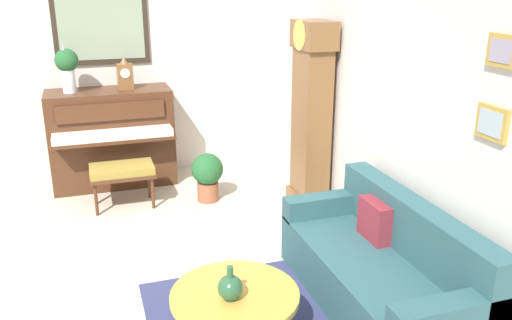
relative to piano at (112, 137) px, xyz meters
The scene contains 12 objects.
ground_plane 2.33m from the piano, ahead, with size 6.40×6.00×0.10m, color beige.
wall_left 0.91m from the piano, 155.67° to the right, with size 0.13×4.90×2.80m.
wall_back 3.26m from the piano, 44.94° to the left, with size 5.30×0.13×2.80m.
piano is the anchor object (origin of this frame).
piano_bench 0.77m from the piano, ahead, with size 0.42×0.70×0.48m.
grandfather_clock 2.46m from the piano, 54.46° to the left, with size 0.52×0.34×2.03m.
couch 3.77m from the piano, 27.87° to the left, with size 1.90×0.80×0.84m.
coffee_table 3.46m from the piano, ahead, with size 0.88×0.88×0.40m.
mantel_clock 0.78m from the piano, 89.55° to the left, with size 0.13×0.18×0.38m.
flower_vase 0.99m from the piano, 89.85° to the right, with size 0.26×0.26×0.58m.
green_jug 3.51m from the piano, ahead, with size 0.17×0.17×0.24m.
potted_plant 1.33m from the piano, 47.61° to the left, with size 0.36×0.36×0.56m.
Camera 1 is at (4.19, -0.09, 2.42)m, focal length 37.45 mm.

